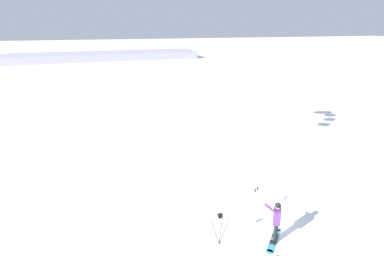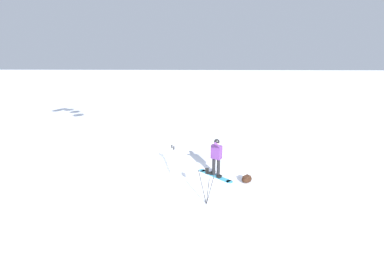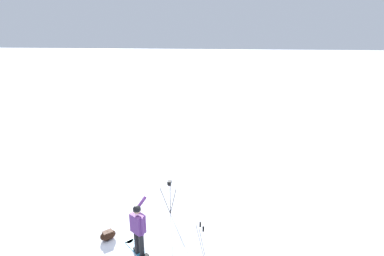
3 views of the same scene
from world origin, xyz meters
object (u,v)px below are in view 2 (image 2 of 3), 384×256
(snowboard, at_px, (215,175))
(ski_poles, at_px, (173,156))
(snowboarder, at_px, (216,154))
(gear_bag_large, at_px, (247,179))
(camera_tripod, at_px, (207,179))

(snowboard, xyz_separation_m, ski_poles, (1.76, -0.08, 0.81))
(snowboarder, relative_size, snowboard, 1.19)
(gear_bag_large, xyz_separation_m, camera_tripod, (1.57, 1.61, 0.78))
(snowboarder, xyz_separation_m, snowboard, (0.02, 0.02, -0.95))
(snowboard, bearing_deg, camera_tripod, 80.44)
(camera_tripod, xyz_separation_m, ski_poles, (1.42, -2.14, -0.09))
(camera_tripod, bearing_deg, gear_bag_large, -134.36)
(snowboarder, height_order, snowboard, snowboarder)
(snowboard, xyz_separation_m, camera_tripod, (0.35, 2.06, 0.90))
(ski_poles, bearing_deg, gear_bag_large, 169.99)
(snowboard, bearing_deg, ski_poles, -2.45)
(gear_bag_large, relative_size, ski_poles, 0.45)
(gear_bag_large, bearing_deg, ski_poles, -10.01)
(snowboarder, bearing_deg, camera_tripod, 79.87)
(gear_bag_large, distance_m, ski_poles, 3.11)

